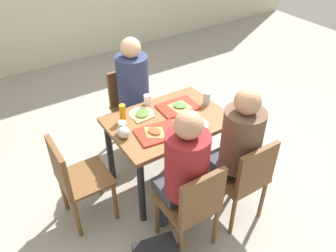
# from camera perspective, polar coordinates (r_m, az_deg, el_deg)

# --- Properties ---
(ground_plane) EXTENTS (10.00, 10.00, 0.02)m
(ground_plane) POSITION_cam_1_polar(r_m,az_deg,el_deg) (3.50, 0.00, -8.80)
(ground_plane) COLOR #9E998E
(main_table) EXTENTS (1.05, 0.74, 0.73)m
(main_table) POSITION_cam_1_polar(r_m,az_deg,el_deg) (3.09, 0.00, -0.53)
(main_table) COLOR brown
(main_table) RESTS_ON ground_plane
(chair_near_left) EXTENTS (0.40, 0.40, 0.86)m
(chair_near_left) POSITION_cam_1_polar(r_m,az_deg,el_deg) (2.61, 4.28, -12.85)
(chair_near_left) COLOR brown
(chair_near_left) RESTS_ON ground_plane
(chair_near_right) EXTENTS (0.40, 0.40, 0.86)m
(chair_near_right) POSITION_cam_1_polar(r_m,az_deg,el_deg) (2.86, 12.81, -8.26)
(chair_near_right) COLOR brown
(chair_near_right) RESTS_ON ground_plane
(chair_far_side) EXTENTS (0.40, 0.40, 0.86)m
(chair_far_side) POSITION_cam_1_polar(r_m,az_deg,el_deg) (3.70, -6.37, 3.93)
(chair_far_side) COLOR brown
(chair_far_side) RESTS_ON ground_plane
(chair_left_end) EXTENTS (0.40, 0.40, 0.86)m
(chair_left_end) POSITION_cam_1_polar(r_m,az_deg,el_deg) (2.89, -15.41, -8.21)
(chair_left_end) COLOR brown
(chair_left_end) RESTS_ON ground_plane
(person_in_red) EXTENTS (0.32, 0.42, 1.27)m
(person_in_red) POSITION_cam_1_polar(r_m,az_deg,el_deg) (2.50, 2.62, -7.14)
(person_in_red) COLOR #383842
(person_in_red) RESTS_ON ground_plane
(person_in_brown_jacket) EXTENTS (0.32, 0.42, 1.27)m
(person_in_brown_jacket) POSITION_cam_1_polar(r_m,az_deg,el_deg) (2.77, 11.51, -2.96)
(person_in_brown_jacket) COLOR #383842
(person_in_brown_jacket) RESTS_ON ground_plane
(person_far_side) EXTENTS (0.32, 0.42, 1.27)m
(person_far_side) POSITION_cam_1_polar(r_m,az_deg,el_deg) (3.46, -5.55, 6.34)
(person_far_side) COLOR #383842
(person_far_side) RESTS_ON ground_plane
(tray_red_near) EXTENTS (0.39, 0.30, 0.02)m
(tray_red_near) POSITION_cam_1_polar(r_m,az_deg,el_deg) (2.85, -1.67, -1.17)
(tray_red_near) COLOR red
(tray_red_near) RESTS_ON main_table
(tray_red_far) EXTENTS (0.37, 0.28, 0.02)m
(tray_red_far) POSITION_cam_1_polar(r_m,az_deg,el_deg) (3.18, 1.68, 3.23)
(tray_red_far) COLOR red
(tray_red_far) RESTS_ON main_table
(paper_plate_center) EXTENTS (0.22, 0.22, 0.01)m
(paper_plate_center) POSITION_cam_1_polar(r_m,az_deg,el_deg) (3.10, -4.48, 2.08)
(paper_plate_center) COLOR white
(paper_plate_center) RESTS_ON main_table
(paper_plate_near_edge) EXTENTS (0.22, 0.22, 0.01)m
(paper_plate_near_edge) POSITION_cam_1_polar(r_m,az_deg,el_deg) (2.96, 4.68, 0.22)
(paper_plate_near_edge) COLOR white
(paper_plate_near_edge) RESTS_ON main_table
(pizza_slice_a) EXTENTS (0.18, 0.20, 0.02)m
(pizza_slice_a) POSITION_cam_1_polar(r_m,az_deg,el_deg) (2.84, -2.24, -0.92)
(pizza_slice_a) COLOR #C68C47
(pizza_slice_a) RESTS_ON tray_red_near
(pizza_slice_b) EXTENTS (0.24, 0.24, 0.02)m
(pizza_slice_b) POSITION_cam_1_polar(r_m,az_deg,el_deg) (3.17, 2.01, 3.44)
(pizza_slice_b) COLOR tan
(pizza_slice_b) RESTS_ON tray_red_far
(pizza_slice_c) EXTENTS (0.27, 0.27, 0.02)m
(pizza_slice_c) POSITION_cam_1_polar(r_m,az_deg,el_deg) (3.08, -4.29, 2.09)
(pizza_slice_c) COLOR #DBAD60
(pizza_slice_c) RESTS_ON paper_plate_center
(pizza_slice_d) EXTENTS (0.23, 0.23, 0.02)m
(pizza_slice_d) POSITION_cam_1_polar(r_m,az_deg,el_deg) (2.98, 4.55, 0.78)
(pizza_slice_d) COLOR tan
(pizza_slice_d) RESTS_ON paper_plate_near_edge
(plastic_cup_a) EXTENTS (0.07, 0.07, 0.10)m
(plastic_cup_a) POSITION_cam_1_polar(r_m,az_deg,el_deg) (3.21, -3.45, 4.40)
(plastic_cup_a) COLOR white
(plastic_cup_a) RESTS_ON main_table
(plastic_cup_b) EXTENTS (0.07, 0.07, 0.10)m
(plastic_cup_b) POSITION_cam_1_polar(r_m,az_deg,el_deg) (2.80, 3.94, -1.00)
(plastic_cup_b) COLOR white
(plastic_cup_b) RESTS_ON main_table
(plastic_cup_c) EXTENTS (0.07, 0.07, 0.10)m
(plastic_cup_c) POSITION_cam_1_polar(r_m,az_deg,el_deg) (2.87, -7.62, -0.16)
(plastic_cup_c) COLOR white
(plastic_cup_c) RESTS_ON main_table
(soda_can) EXTENTS (0.07, 0.07, 0.12)m
(soda_can) POSITION_cam_1_polar(r_m,az_deg,el_deg) (3.23, 6.48, 4.62)
(soda_can) COLOR #B7BCC6
(soda_can) RESTS_ON main_table
(condiment_bottle) EXTENTS (0.06, 0.06, 0.16)m
(condiment_bottle) POSITION_cam_1_polar(r_m,az_deg,el_deg) (2.99, -7.60, 2.19)
(condiment_bottle) COLOR orange
(condiment_bottle) RESTS_ON main_table
(foil_bundle) EXTENTS (0.10, 0.10, 0.10)m
(foil_bundle) POSITION_cam_1_polar(r_m,az_deg,el_deg) (2.81, -7.41, -1.09)
(foil_bundle) COLOR silver
(foil_bundle) RESTS_ON main_table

